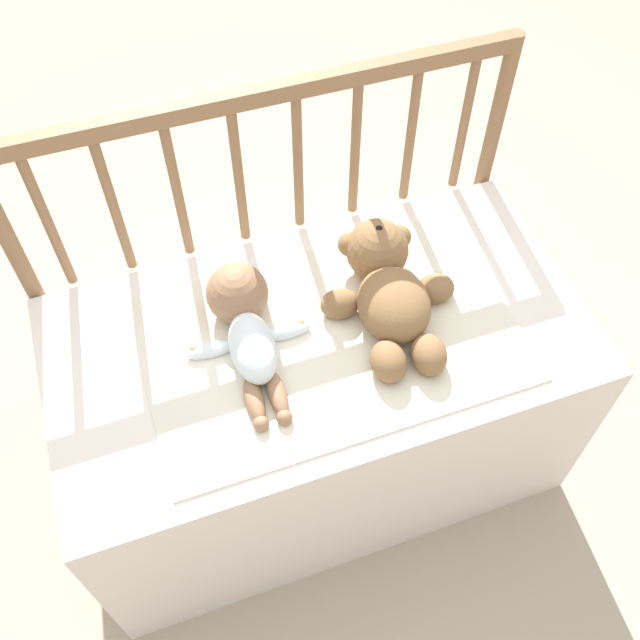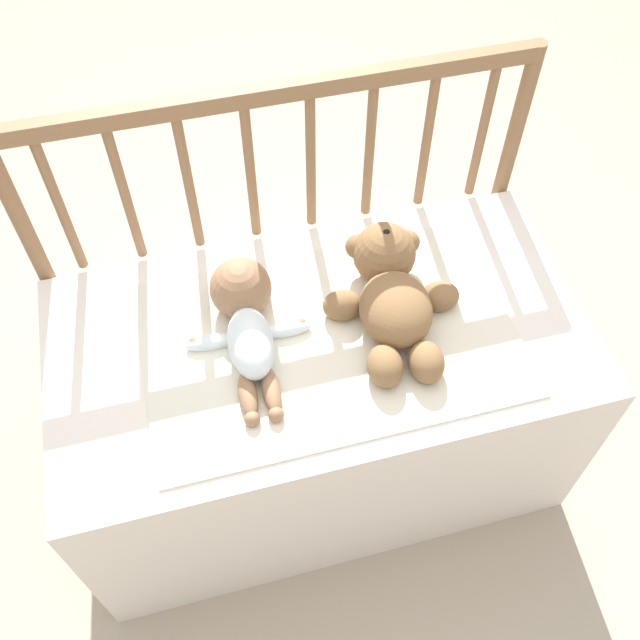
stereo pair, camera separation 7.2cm
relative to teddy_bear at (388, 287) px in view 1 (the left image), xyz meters
name	(u,v)px [view 1 (the left image)]	position (x,y,z in m)	size (l,w,h in m)	color
ground_plane	(319,453)	(-0.17, -0.03, -0.61)	(12.00, 12.00, 0.00)	tan
crib_mattress	(319,401)	(-0.17, -0.03, -0.34)	(1.15, 0.61, 0.56)	white
crib_rail	(271,197)	(-0.17, 0.30, 0.04)	(1.15, 0.04, 0.95)	brown
blanket	(330,338)	(-0.15, -0.05, -0.06)	(0.78, 0.49, 0.01)	silver
teddy_bear	(388,287)	(0.00, 0.00, 0.00)	(0.30, 0.39, 0.14)	olive
baby	(245,323)	(-0.31, 0.01, -0.01)	(0.27, 0.37, 0.13)	white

